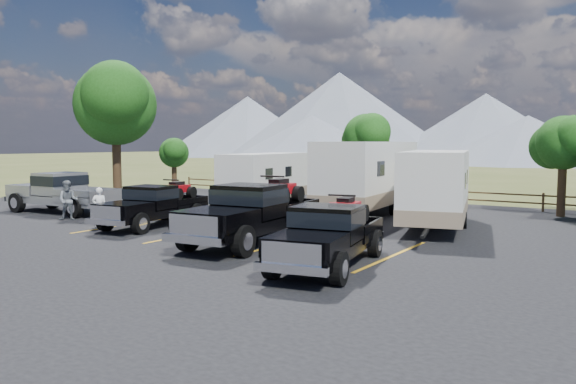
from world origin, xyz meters
The scene contains 18 objects.
ground centered at (0.00, 0.00, 0.00)m, with size 320.00×320.00×0.00m, color #455122.
asphalt_lot centered at (0.00, 3.00, 0.02)m, with size 44.00×34.00×0.04m, color black.
stall_lines centered at (0.00, 4.00, 0.04)m, with size 12.12×5.50×0.01m.
tree_big_nw centered at (-12.55, 9.03, 5.60)m, with size 5.54×5.18×7.84m.
tree_ne_a centered at (8.97, 17.01, 3.48)m, with size 3.11×2.92×4.76m.
tree_north centered at (-2.03, 19.02, 3.83)m, with size 3.46×3.24×5.25m.
tree_nw_small centered at (-16.02, 17.01, 2.78)m, with size 2.59×2.43×3.85m.
rail_fence centered at (2.00, 18.50, 0.61)m, with size 36.12×0.12×1.00m.
mountain_range centered at (-7.63, 105.98, 7.87)m, with size 209.00×71.00×20.00m.
rig_left centered at (-4.73, 4.41, 0.95)m, with size 2.56×5.83×1.89m.
rig_center centered at (1.05, 3.51, 1.13)m, with size 2.90×6.96×2.27m.
rig_right centered at (5.07, 1.66, 0.97)m, with size 2.89×6.02×1.93m.
trailer_left centered at (-4.71, 12.27, 1.55)m, with size 3.16×8.38×2.89m.
trailer_center centered at (1.12, 12.59, 1.87)m, with size 3.39×10.13×3.50m.
trailer_right centered at (5.26, 10.17, 1.67)m, with size 4.02×8.98×3.12m.
pickup_silver centered at (-11.77, 5.00, 1.08)m, with size 6.74×2.56×2.00m.
person_a centered at (-6.50, 3.02, 0.86)m, with size 0.60×0.39×1.63m, color white.
person_b centered at (-9.33, 3.57, 0.93)m, with size 0.86×0.67×1.78m, color slate.
Camera 1 is at (12.56, -11.95, 3.49)m, focal length 35.00 mm.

